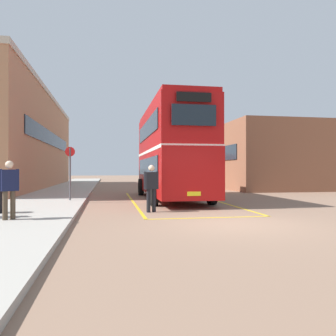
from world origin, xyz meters
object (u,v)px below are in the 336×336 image
object	(u,v)px
pedestrian_boarding	(151,185)
single_deck_bus	(173,169)
double_decker_bus	(171,151)
bus_stop_sign	(70,168)
pedestrian_waiting_near	(9,186)

from	to	relation	value
pedestrian_boarding	single_deck_bus	bearing A→B (deg)	76.93
double_decker_bus	bus_stop_sign	xyz separation A→B (m)	(-4.93, -1.17, -0.89)
pedestrian_boarding	pedestrian_waiting_near	world-z (taller)	pedestrian_waiting_near
double_decker_bus	bus_stop_sign	size ratio (longest dim) A/B	4.05
pedestrian_waiting_near	bus_stop_sign	xyz separation A→B (m)	(1.03, 6.01, 0.54)
single_deck_bus	pedestrian_boarding	world-z (taller)	single_deck_bus
double_decker_bus	bus_stop_sign	world-z (taller)	double_decker_bus
pedestrian_boarding	pedestrian_waiting_near	distance (m)	4.75
double_decker_bus	pedestrian_waiting_near	size ratio (longest dim) A/B	6.00
bus_stop_sign	single_deck_bus	bearing A→B (deg)	65.61
pedestrian_waiting_near	pedestrian_boarding	bearing A→B (deg)	25.70
pedestrian_boarding	bus_stop_sign	world-z (taller)	bus_stop_sign
single_deck_bus	pedestrian_waiting_near	world-z (taller)	single_deck_bus
bus_stop_sign	double_decker_bus	bearing A→B (deg)	13.37
single_deck_bus	bus_stop_sign	bearing A→B (deg)	-114.39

